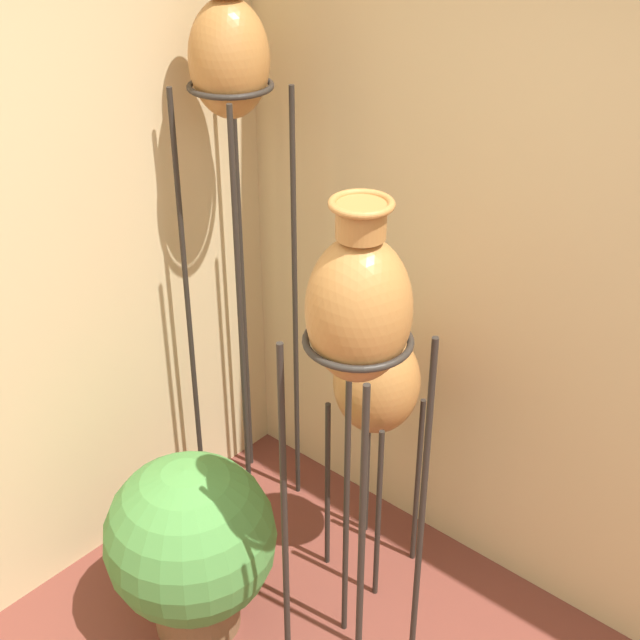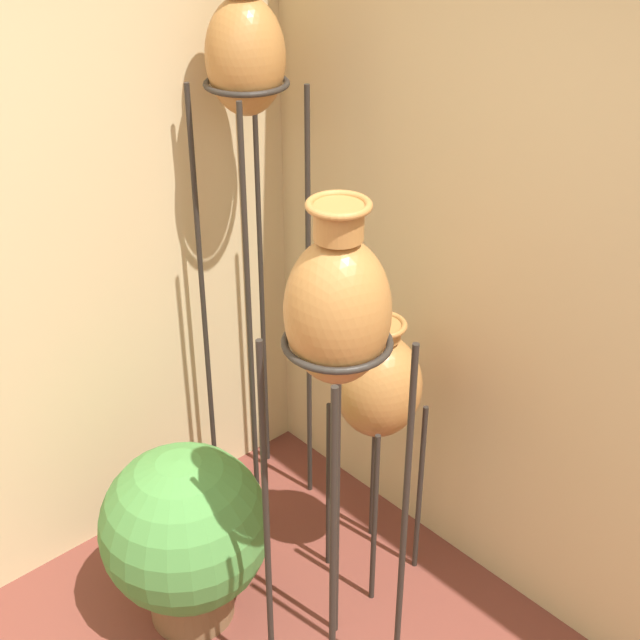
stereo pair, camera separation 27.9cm
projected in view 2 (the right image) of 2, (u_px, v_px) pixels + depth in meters
vase_stand_tall at (246, 78)px, 2.97m from camera, size 0.31×0.31×2.14m
vase_stand_medium at (337, 322)px, 2.32m from camera, size 0.31×0.31×1.74m
vase_stand_short at (378, 387)px, 3.06m from camera, size 0.30×0.30×1.10m
potted_plant at (185, 533)px, 3.08m from camera, size 0.59×0.59×0.71m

